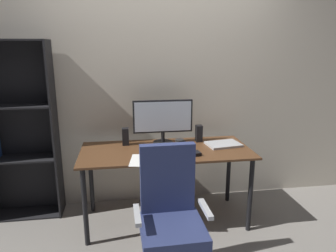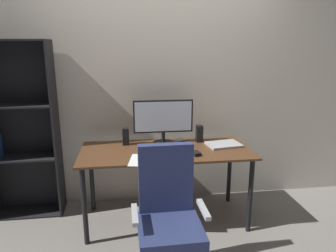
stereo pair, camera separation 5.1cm
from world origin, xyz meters
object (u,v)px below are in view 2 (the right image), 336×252
object	(u,v)px
mouse	(196,153)
office_chair	(168,223)
coffee_mug	(180,145)
bookshelf	(21,132)
speaker_right	(199,134)
desk	(166,158)
keyboard	(169,156)
laptop	(224,145)
monitor	(163,119)
speaker_left	(126,136)

from	to	relation	value
mouse	office_chair	xyz separation A→B (m)	(-0.33, -0.61, -0.30)
coffee_mug	bookshelf	xyz separation A→B (m)	(-1.53, 0.39, 0.07)
bookshelf	office_chair	bearing A→B (deg)	-41.34
speaker_right	mouse	bearing A→B (deg)	-106.81
mouse	desk	bearing A→B (deg)	133.88
speaker_right	office_chair	size ratio (longest dim) A/B	0.17
keyboard	desk	bearing A→B (deg)	90.37
coffee_mug	desk	bearing A→B (deg)	166.34
coffee_mug	laptop	xyz separation A→B (m)	(0.45, 0.07, -0.04)
mouse	laptop	world-z (taller)	mouse
mouse	office_chair	bearing A→B (deg)	-127.63
desk	monitor	distance (m)	0.40
keyboard	speaker_left	xyz separation A→B (m)	(-0.37, 0.41, 0.08)
desk	speaker_right	distance (m)	0.45
keyboard	laptop	xyz separation A→B (m)	(0.58, 0.25, 0.00)
coffee_mug	office_chair	size ratio (longest dim) A/B	0.10
desk	keyboard	bearing A→B (deg)	-89.81
monitor	desk	bearing A→B (deg)	-89.31
keyboard	coffee_mug	world-z (taller)	coffee_mug
speaker_right	monitor	bearing A→B (deg)	178.79
keyboard	bookshelf	size ratio (longest dim) A/B	0.17
mouse	speaker_left	bearing A→B (deg)	138.71
desk	monitor	xyz separation A→B (m)	(-0.00, 0.21, 0.34)
coffee_mug	laptop	distance (m)	0.46
monitor	mouse	xyz separation A→B (m)	(0.25, -0.40, -0.24)
monitor	bookshelf	size ratio (longest dim) A/B	0.34
keyboard	coffee_mug	xyz separation A→B (m)	(0.13, 0.17, 0.04)
speaker_right	bookshelf	world-z (taller)	bookshelf
desk	bookshelf	size ratio (longest dim) A/B	0.91
office_chair	speaker_right	bearing A→B (deg)	64.86
mouse	coffee_mug	bearing A→B (deg)	119.00
desk	office_chair	xyz separation A→B (m)	(-0.08, -0.80, -0.20)
monitor	speaker_right	size ratio (longest dim) A/B	3.48
monitor	laptop	world-z (taller)	monitor
keyboard	speaker_right	size ratio (longest dim) A/B	1.71
mouse	bookshelf	bearing A→B (deg)	152.68
mouse	coffee_mug	xyz separation A→B (m)	(-0.12, 0.16, 0.04)
keyboard	speaker_right	world-z (taller)	speaker_right
monitor	keyboard	bearing A→B (deg)	-89.55
coffee_mug	speaker_right	distance (m)	0.34
mouse	office_chair	world-z (taller)	office_chair
monitor	speaker_left	size ratio (longest dim) A/B	3.48
desk	speaker_left	size ratio (longest dim) A/B	9.41
desk	coffee_mug	distance (m)	0.19
monitor	speaker_right	world-z (taller)	monitor
keyboard	bookshelf	xyz separation A→B (m)	(-1.40, 0.56, 0.12)
desk	office_chair	distance (m)	0.83
coffee_mug	office_chair	distance (m)	0.87
monitor	coffee_mug	distance (m)	0.34
laptop	mouse	bearing A→B (deg)	-153.22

